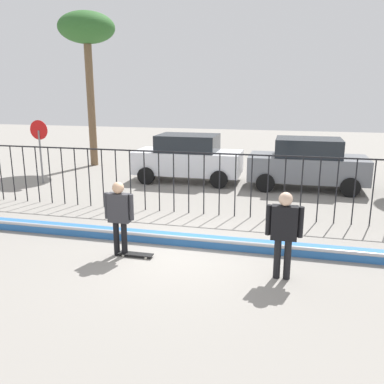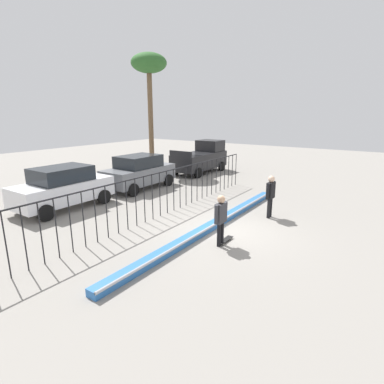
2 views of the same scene
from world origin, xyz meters
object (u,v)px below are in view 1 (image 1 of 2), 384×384
Objects in this scene: skateboard at (136,254)px; parked_car_white at (188,158)px; palm_tree_short at (87,33)px; stop_sign at (40,143)px; camera_operator at (284,228)px; parked_car_gray at (307,163)px; skateboarder at (119,212)px.

skateboard is 0.19× the size of parked_car_white.
palm_tree_short is at bearing 115.52° from skateboard.
palm_tree_short reaches higher than stop_sign.
camera_operator is 0.25× the size of palm_tree_short.
stop_sign is (-10.23, -1.57, 0.64)m from parked_car_gray.
skateboard is at bearing -43.82° from stop_sign.
stop_sign is 0.35× the size of palm_tree_short.
parked_car_gray is at bearing 57.57° from skateboard.
parked_car_gray is at bearing 61.67° from skateboarder.
stop_sign is at bearing -91.80° from palm_tree_short.
parked_car_gray is at bearing -4.52° from parked_car_white.
stop_sign is at bearing 135.06° from skateboarder.
parked_car_white is 7.90m from palm_tree_short.
skateboard is 8.64m from parked_car_gray.
skateboarder is at bearing -117.94° from parked_car_gray.
skateboard is 13.49m from palm_tree_short.
skateboarder is at bearing -45.47° from stop_sign.
stop_sign is (-6.36, 6.10, 1.56)m from skateboard.
parked_car_white is 4.67m from parked_car_gray.
parked_car_white is 1.72× the size of stop_sign.
parked_car_white is 0.60× the size of palm_tree_short.
skateboarder is 0.24× the size of palm_tree_short.
parked_car_white is at bearing -55.88° from camera_operator.
parked_car_gray is (3.87, 7.67, 0.91)m from skateboard.
skateboard is at bearing 0.25° from skateboarder.
palm_tree_short is (-6.23, 10.29, 6.11)m from skateboard.
palm_tree_short reaches higher than parked_car_white.
parked_car_white is at bearing 90.16° from skateboard.
parked_car_gray reaches higher than camera_operator.
camera_operator is 15.09m from palm_tree_short.
camera_operator reaches higher than skateboarder.
camera_operator is at bearing -93.78° from parked_car_gray.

